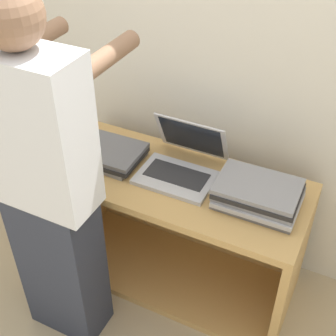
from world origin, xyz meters
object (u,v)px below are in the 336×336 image
person (49,192)px  laptop_stack_right (258,195)px  laptop_stack_left (106,152)px  laptop_open (181,164)px

person → laptop_stack_right: bearing=32.7°
laptop_stack_right → laptop_stack_left: bearing=-179.9°
person → laptop_open: bearing=56.9°
laptop_open → laptop_stack_right: 0.38m
laptop_stack_left → laptop_stack_right: bearing=0.1°
laptop_stack_right → person: (-0.71, -0.45, 0.09)m
laptop_stack_left → person: 0.47m
laptop_stack_left → laptop_stack_right: size_ratio=1.03×
laptop_open → laptop_stack_left: laptop_open is taller
laptop_stack_right → person: person is taller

